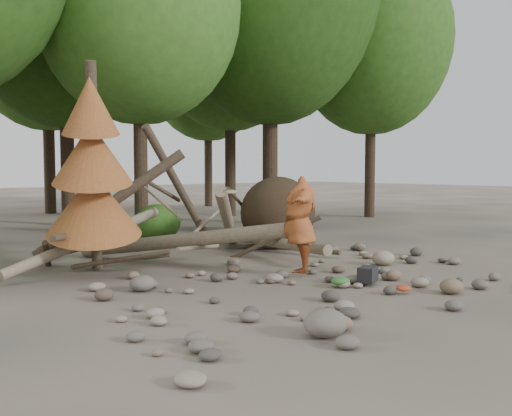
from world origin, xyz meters
TOP-DOWN VIEW (x-y plane):
  - ground at (0.00, 0.00)m, footprint 120.00×120.00m
  - deadfall_pile at (2.02, 4.24)m, footprint 8.55×5.24m
  - dead_conifer at (-3.12, 3.37)m, footprint 2.06×2.16m
  - bush_mid at (0.80, 7.80)m, footprint 1.40×1.40m
  - bush_right at (5.00, 7.00)m, footprint 2.00×2.00m
  - frisbee_thrower at (0.24, 0.94)m, footprint 2.69×2.09m
  - backpack at (0.62, -0.52)m, footprint 0.51×0.44m
  - cloth_green at (0.06, -0.34)m, footprint 0.39×0.32m
  - cloth_orange at (0.51, -1.41)m, footprint 0.30×0.25m
  - boulder_front_left at (-2.40, -2.33)m, footprint 0.61×0.55m
  - boulder_front_right at (1.19, -1.93)m, footprint 0.44×0.40m
  - boulder_mid_right at (2.63, 0.71)m, footprint 0.55×0.49m
  - boulder_mid_left at (-2.94, 1.68)m, footprint 0.48×0.43m

SIDE VIEW (x-z plane):
  - ground at x=0.00m, z-range 0.00..0.00m
  - cloth_orange at x=0.51m, z-range 0.00..0.11m
  - cloth_green at x=0.06m, z-range 0.00..0.15m
  - boulder_front_right at x=1.19m, z-range 0.00..0.27m
  - boulder_mid_left at x=-2.94m, z-range 0.00..0.29m
  - backpack at x=0.62m, z-range 0.00..0.29m
  - boulder_mid_right at x=2.63m, z-range 0.00..0.33m
  - boulder_front_left at x=-2.40m, z-range 0.00..0.37m
  - bush_mid at x=0.80m, z-range 0.00..1.12m
  - bush_right at x=5.00m, z-range 0.00..1.60m
  - deadfall_pile at x=2.02m, z-range -0.70..2.60m
  - frisbee_thrower at x=0.24m, z-range 0.08..2.05m
  - dead_conifer at x=-3.12m, z-range -0.06..4.29m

